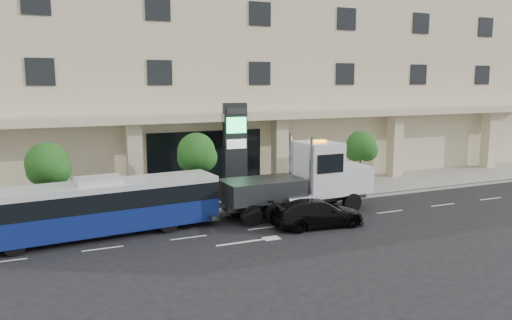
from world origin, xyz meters
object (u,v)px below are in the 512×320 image
Objects in this scene: signage_pylon at (235,149)px; city_bus at (100,206)px; tow_truck at (304,181)px; black_sedan at (318,213)px.

city_bus is at bearing -148.79° from signage_pylon.
signage_pylon is at bearing 23.98° from city_bus.
tow_truck is 2.94m from black_sedan.
city_bus is at bearing 178.11° from tow_truck.
tow_truck reaches higher than black_sedan.
city_bus is at bearing 80.39° from black_sedan.
city_bus reaches higher than black_sedan.
city_bus is 10.89m from black_sedan.
signage_pylon reaches higher than city_bus.
signage_pylon is (-1.49, 7.85, 2.46)m from black_sedan.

